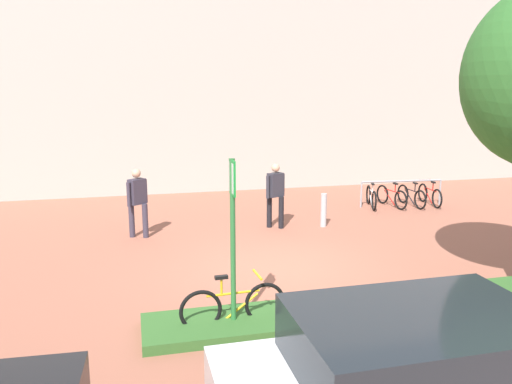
% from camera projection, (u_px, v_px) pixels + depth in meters
% --- Properties ---
extents(ground_plane, '(60.00, 60.00, 0.00)m').
position_uv_depth(ground_plane, '(278.00, 269.00, 10.40)').
color(ground_plane, '#9E5B47').
extents(building_facade, '(28.00, 1.20, 10.00)m').
position_uv_depth(building_facade, '(210.00, 49.00, 17.80)').
color(building_facade, '#B2ADA3').
rests_on(building_facade, ground).
extents(planter_strip, '(7.00, 1.10, 0.16)m').
position_uv_depth(planter_strip, '(361.00, 310.00, 8.27)').
color(planter_strip, '#336028').
rests_on(planter_strip, ground).
extents(parking_sign_post, '(0.08, 0.36, 2.64)m').
position_uv_depth(parking_sign_post, '(233.00, 221.00, 7.46)').
color(parking_sign_post, '#2D7238').
rests_on(parking_sign_post, ground).
extents(bike_at_sign, '(1.68, 0.42, 0.86)m').
position_uv_depth(bike_at_sign, '(234.00, 306.00, 7.80)').
color(bike_at_sign, black).
rests_on(bike_at_sign, ground).
extents(bike_rack_cluster, '(2.65, 1.69, 0.83)m').
position_uv_depth(bike_rack_cluster, '(401.00, 195.00, 15.88)').
color(bike_rack_cluster, '#99999E').
rests_on(bike_rack_cluster, ground).
extents(bollard_steel, '(0.16, 0.16, 0.90)m').
position_uv_depth(bollard_steel, '(324.00, 210.00, 13.50)').
color(bollard_steel, '#ADADB2').
rests_on(bollard_steel, ground).
extents(person_suited_navy, '(0.50, 0.44, 1.72)m').
position_uv_depth(person_suited_navy, '(137.00, 199.00, 12.42)').
color(person_suited_navy, '#383342').
rests_on(person_suited_navy, ground).
extents(person_suited_dark, '(0.56, 0.39, 1.72)m').
position_uv_depth(person_suited_dark, '(275.00, 191.00, 13.29)').
color(person_suited_dark, black).
rests_on(person_suited_dark, ground).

